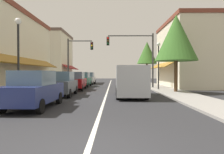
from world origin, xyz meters
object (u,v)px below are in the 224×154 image
parked_car_third_left (76,81)px  street_lamp_left_near (18,46)px  van_in_lane (130,80)px  tree_right_near (176,38)px  street_lamp_right_mid (159,58)px  traffic_signal_mast_arm (137,51)px  parked_car_far_left (83,79)px  parked_car_distant_left (88,78)px  tree_right_far (147,53)px  parked_car_nearest_left (34,90)px  parked_car_second_left (62,84)px  traffic_signal_left_corner (76,55)px

parked_car_third_left → street_lamp_left_near: 8.65m
van_in_lane → tree_right_near: (4.02, 2.70, 3.43)m
van_in_lane → street_lamp_right_mid: street_lamp_right_mid is taller
van_in_lane → street_lamp_left_near: size_ratio=1.09×
traffic_signal_mast_arm → street_lamp_left_near: (-7.94, -10.31, -0.82)m
parked_car_third_left → street_lamp_right_mid: 8.28m
parked_car_far_left → street_lamp_left_near: (-1.64, -13.09, 2.34)m
parked_car_distant_left → tree_right_far: (8.90, 1.57, 3.92)m
parked_car_nearest_left → parked_car_second_left: same height
street_lamp_right_mid → tree_right_far: tree_right_far is taller
street_lamp_right_mid → tree_right_near: 2.98m
parked_car_far_left → street_lamp_left_near: size_ratio=0.87×
parked_car_nearest_left → parked_car_distant_left: size_ratio=1.00×
parked_car_far_left → street_lamp_left_near: street_lamp_left_near is taller
traffic_signal_mast_arm → tree_right_far: bearing=74.5°
parked_car_nearest_left → tree_right_near: 12.12m
parked_car_far_left → traffic_signal_left_corner: 3.05m
van_in_lane → tree_right_far: bearing=77.2°
van_in_lane → parked_car_second_left: bearing=174.6°
street_lamp_left_near → tree_right_far: bearing=61.9°
parked_car_distant_left → tree_right_far: size_ratio=0.63×
parked_car_nearest_left → parked_car_third_left: size_ratio=0.99×
parked_car_third_left → street_lamp_left_near: (-1.71, -8.15, 2.34)m
parked_car_distant_left → parked_car_second_left: bearing=-89.1°
traffic_signal_mast_arm → parked_car_nearest_left: bearing=-117.2°
parked_car_third_left → street_lamp_right_mid: (7.97, -0.36, 2.22)m
parked_car_far_left → parked_car_distant_left: 5.21m
tree_right_far → street_lamp_left_near: bearing=-118.1°
traffic_signal_mast_arm → street_lamp_left_near: bearing=-127.6°
street_lamp_right_mid → parked_car_third_left: bearing=177.4°
traffic_signal_left_corner → tree_right_far: 12.27m
traffic_signal_left_corner → tree_right_near: bearing=-35.8°
parked_car_second_left → parked_car_far_left: same height
street_lamp_right_mid → parked_car_nearest_left: bearing=-129.5°
street_lamp_right_mid → parked_car_distant_left: bearing=127.2°
parked_car_nearest_left → street_lamp_left_near: street_lamp_left_near is taller
parked_car_nearest_left → parked_car_second_left: size_ratio=0.99×
parked_car_third_left → van_in_lane: 7.33m
traffic_signal_left_corner → street_lamp_left_near: 12.32m
parked_car_distant_left → traffic_signal_mast_arm: 10.62m
traffic_signal_mast_arm → traffic_signal_left_corner: traffic_signal_mast_arm is taller
parked_car_distant_left → street_lamp_left_near: size_ratio=0.87×
parked_car_distant_left → street_lamp_right_mid: (7.98, -10.51, 2.22)m
parked_car_far_left → tree_right_near: tree_right_near is taller
van_in_lane → tree_right_far: 18.05m
parked_car_far_left → van_in_lane: (4.94, -10.43, 0.27)m
parked_car_third_left → tree_right_near: size_ratio=0.64×
parked_car_third_left → parked_car_distant_left: size_ratio=1.00×
street_lamp_right_mid → tree_right_near: (0.91, -2.42, 1.47)m
street_lamp_left_near → street_lamp_right_mid: (9.68, 7.79, -0.12)m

